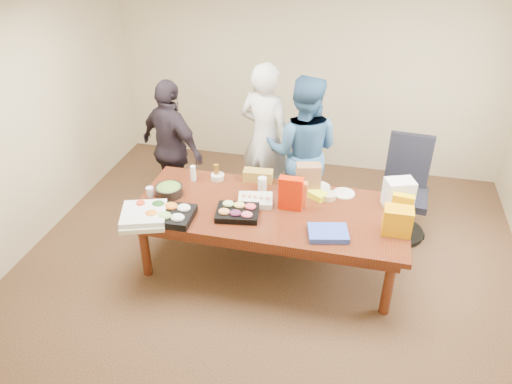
% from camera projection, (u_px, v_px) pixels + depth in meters
% --- Properties ---
extents(floor, '(5.50, 5.00, 0.02)m').
position_uv_depth(floor, '(269.00, 265.00, 5.51)').
color(floor, '#47301E').
rests_on(floor, ground).
extents(ceiling, '(5.50, 5.00, 0.02)m').
position_uv_depth(ceiling, '(274.00, 11.00, 4.08)').
color(ceiling, white).
rests_on(ceiling, wall_back).
extents(wall_back, '(5.50, 0.04, 2.70)m').
position_uv_depth(wall_back, '(308.00, 76.00, 6.87)').
color(wall_back, beige).
rests_on(wall_back, floor).
extents(wall_front, '(5.50, 0.04, 2.70)m').
position_uv_depth(wall_front, '(179.00, 361.00, 2.72)').
color(wall_front, beige).
rests_on(wall_front, floor).
extents(wall_left, '(0.04, 5.00, 2.70)m').
position_uv_depth(wall_left, '(22.00, 129.00, 5.34)').
color(wall_left, beige).
rests_on(wall_left, floor).
extents(conference_table, '(2.80, 1.20, 0.75)m').
position_uv_depth(conference_table, '(270.00, 237.00, 5.31)').
color(conference_table, '#4C1C0F').
rests_on(conference_table, floor).
extents(office_chair, '(0.64, 0.64, 1.17)m').
position_uv_depth(office_chair, '(405.00, 193.00, 5.67)').
color(office_chair, black).
rests_on(office_chair, floor).
extents(person_center, '(0.80, 0.65, 1.91)m').
position_uv_depth(person_center, '(265.00, 139.00, 6.05)').
color(person_center, silver).
rests_on(person_center, floor).
extents(person_right, '(0.90, 0.70, 1.85)m').
position_uv_depth(person_right, '(303.00, 152.00, 5.82)').
color(person_right, '#2E5883').
rests_on(person_right, floor).
extents(person_left, '(1.09, 0.84, 1.72)m').
position_uv_depth(person_left, '(172.00, 148.00, 6.03)').
color(person_left, black).
rests_on(person_left, floor).
extents(veggie_tray, '(0.51, 0.41, 0.08)m').
position_uv_depth(veggie_tray, '(168.00, 215.00, 4.93)').
color(veggie_tray, black).
rests_on(veggie_tray, conference_table).
extents(fruit_tray, '(0.47, 0.39, 0.06)m').
position_uv_depth(fruit_tray, '(237.00, 213.00, 4.98)').
color(fruit_tray, black).
rests_on(fruit_tray, conference_table).
extents(sheet_cake, '(0.40, 0.33, 0.06)m').
position_uv_depth(sheet_cake, '(255.00, 200.00, 5.18)').
color(sheet_cake, silver).
rests_on(sheet_cake, conference_table).
extents(salad_bowl, '(0.33, 0.33, 0.10)m').
position_uv_depth(salad_bowl, '(169.00, 191.00, 5.31)').
color(salad_bowl, black).
rests_on(salad_bowl, conference_table).
extents(chip_bag_blue, '(0.43, 0.35, 0.06)m').
position_uv_depth(chip_bag_blue, '(328.00, 233.00, 4.69)').
color(chip_bag_blue, blue).
rests_on(chip_bag_blue, conference_table).
extents(chip_bag_red, '(0.25, 0.10, 0.36)m').
position_uv_depth(chip_bag_red, '(291.00, 193.00, 5.02)').
color(chip_bag_red, red).
rests_on(chip_bag_red, conference_table).
extents(chip_bag_yellow, '(0.21, 0.11, 0.31)m').
position_uv_depth(chip_bag_yellow, '(402.00, 208.00, 4.83)').
color(chip_bag_yellow, '#FDC300').
rests_on(chip_bag_yellow, conference_table).
extents(chip_bag_orange, '(0.19, 0.09, 0.28)m').
position_uv_depth(chip_bag_orange, '(298.00, 194.00, 5.07)').
color(chip_bag_orange, '#C3632E').
rests_on(chip_bag_orange, conference_table).
extents(mayo_jar, '(0.12, 0.12, 0.15)m').
position_uv_depth(mayo_jar, '(262.00, 184.00, 5.38)').
color(mayo_jar, white).
rests_on(mayo_jar, conference_table).
extents(mustard_bottle, '(0.07, 0.07, 0.18)m').
position_uv_depth(mustard_bottle, '(302.00, 185.00, 5.34)').
color(mustard_bottle, gold).
rests_on(mustard_bottle, conference_table).
extents(dressing_bottle, '(0.06, 0.06, 0.18)m').
position_uv_depth(dressing_bottle, '(216.00, 171.00, 5.59)').
color(dressing_bottle, brown).
rests_on(dressing_bottle, conference_table).
extents(ranch_bottle, '(0.07, 0.07, 0.18)m').
position_uv_depth(ranch_bottle, '(193.00, 173.00, 5.55)').
color(ranch_bottle, white).
rests_on(ranch_bottle, conference_table).
extents(banana_bunch, '(0.26, 0.23, 0.07)m').
position_uv_depth(banana_bunch, '(316.00, 194.00, 5.27)').
color(banana_bunch, '#E8F31B').
rests_on(banana_bunch, conference_table).
extents(bread_loaf, '(0.34, 0.16, 0.13)m').
position_uv_depth(bread_loaf, '(258.00, 176.00, 5.56)').
color(bread_loaf, olive).
rests_on(bread_loaf, conference_table).
extents(kraft_bag, '(0.29, 0.21, 0.34)m').
position_uv_depth(kraft_bag, '(308.00, 179.00, 5.29)').
color(kraft_bag, brown).
rests_on(kraft_bag, conference_table).
extents(red_cup, '(0.10, 0.10, 0.12)m').
position_uv_depth(red_cup, '(141.00, 207.00, 5.02)').
color(red_cup, red).
rests_on(red_cup, conference_table).
extents(clear_cup_a, '(0.09, 0.09, 0.10)m').
position_uv_depth(clear_cup_a, '(161.00, 192.00, 5.27)').
color(clear_cup_a, silver).
rests_on(clear_cup_a, conference_table).
extents(clear_cup_b, '(0.10, 0.10, 0.11)m').
position_uv_depth(clear_cup_b, '(150.00, 192.00, 5.27)').
color(clear_cup_b, silver).
rests_on(clear_cup_b, conference_table).
extents(pizza_box_lower, '(0.55, 0.55, 0.05)m').
position_uv_depth(pizza_box_lower, '(144.00, 219.00, 4.90)').
color(pizza_box_lower, beige).
rests_on(pizza_box_lower, conference_table).
extents(pizza_box_upper, '(0.55, 0.55, 0.05)m').
position_uv_depth(pizza_box_upper, '(144.00, 213.00, 4.90)').
color(pizza_box_upper, silver).
rests_on(pizza_box_upper, pizza_box_lower).
extents(plate_a, '(0.25, 0.25, 0.01)m').
position_uv_depth(plate_a, '(344.00, 193.00, 5.34)').
color(plate_a, white).
rests_on(plate_a, conference_table).
extents(plate_b, '(0.28, 0.28, 0.02)m').
position_uv_depth(plate_b, '(318.00, 187.00, 5.45)').
color(plate_b, beige).
rests_on(plate_b, conference_table).
extents(dip_bowl_a, '(0.18, 0.18, 0.06)m').
position_uv_depth(dip_bowl_a, '(328.00, 196.00, 5.25)').
color(dip_bowl_a, beige).
rests_on(dip_bowl_a, conference_table).
extents(dip_bowl_b, '(0.16, 0.16, 0.06)m').
position_uv_depth(dip_bowl_b, '(218.00, 177.00, 5.61)').
color(dip_bowl_b, beige).
rests_on(dip_bowl_b, conference_table).
extents(grocery_bag_white, '(0.34, 0.29, 0.31)m').
position_uv_depth(grocery_bag_white, '(399.00, 193.00, 5.07)').
color(grocery_bag_white, white).
rests_on(grocery_bag_white, conference_table).
extents(grocery_bag_yellow, '(0.27, 0.19, 0.27)m').
position_uv_depth(grocery_bag_yellow, '(397.00, 221.00, 4.68)').
color(grocery_bag_yellow, '#EE9C03').
rests_on(grocery_bag_yellow, conference_table).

